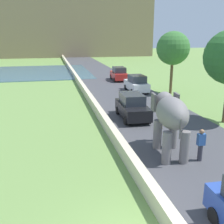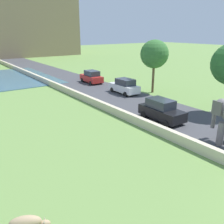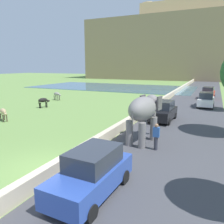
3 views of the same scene
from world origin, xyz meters
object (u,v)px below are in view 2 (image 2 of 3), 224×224
car_red (92,77)px  cow_tan (27,224)px  car_black (161,110)px  car_white (124,86)px

car_red → cow_tan: car_red is taller
car_black → cow_tan: bearing=-155.2°
car_red → car_black: size_ratio=1.00×
car_white → car_red: 7.46m
car_black → car_red: bearing=79.1°
car_red → cow_tan: size_ratio=2.92×
car_black → cow_tan: car_black is taller
car_white → car_black: 9.38m
cow_tan → car_red: bearing=54.2°
car_white → cow_tan: size_ratio=2.88×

